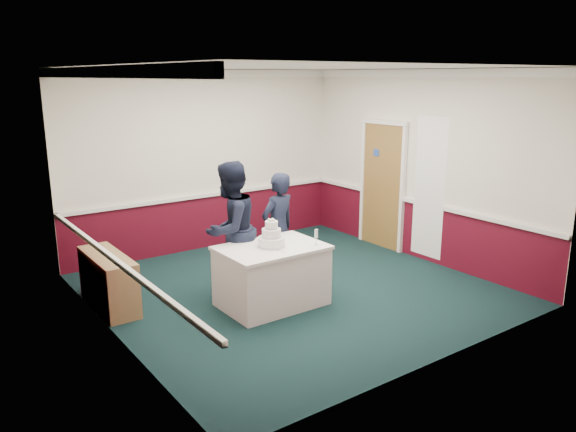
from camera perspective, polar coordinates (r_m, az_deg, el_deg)
ground at (r=7.89m, az=0.59°, el=-7.45°), size 5.00×5.00×0.00m
room_shell at (r=7.93m, az=-1.54°, el=7.36°), size 5.00×5.00×3.00m
sideboard at (r=7.55m, az=-17.74°, el=-6.32°), size 0.41×1.20×0.70m
cake_table at (r=7.25m, az=-1.66°, el=-6.03°), size 1.32×0.92×0.79m
wedding_cake at (r=7.10m, az=-1.69°, el=-2.25°), size 0.35×0.35×0.36m
cake_knife at (r=6.95m, az=-0.96°, el=-3.52°), size 0.07×0.22×0.00m
champagne_flute at (r=7.16m, az=2.89°, el=-1.89°), size 0.05×0.05×0.21m
person_man at (r=7.48m, az=-5.89°, el=-1.38°), size 1.08×0.98×1.82m
person_woman at (r=7.88m, az=-1.02°, el=-1.33°), size 0.65×0.49×1.60m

